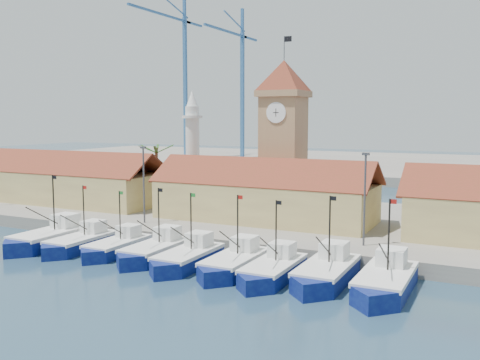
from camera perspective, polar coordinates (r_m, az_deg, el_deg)
The scene contains 20 objects.
ground at distance 48.58m, azimuth -7.04°, elevation -9.92°, with size 400.00×400.00×0.00m, color #1C344C.
quay at distance 69.14m, azimuth 3.95°, elevation -4.29°, with size 140.00×32.00×1.50m, color gray.
terminal at distance 151.59m, azimuth 16.41°, elevation 1.47°, with size 240.00×80.00×2.00m, color gray.
boat_0 at distance 61.35m, azimuth -19.79°, elevation -5.97°, with size 3.93×10.75×8.14m.
boat_1 at distance 58.72m, azimuth -16.80°, elevation -6.52°, with size 3.46×9.46×7.16m.
boat_2 at distance 56.12m, azimuth -13.14°, elevation -7.05°, with size 3.28×8.98×6.80m.
boat_3 at distance 53.36m, azimuth -9.15°, elevation -7.60°, with size 3.57×9.77×7.39m.
boat_4 at distance 50.39m, azimuth -5.74°, elevation -8.41°, with size 3.51×9.61×7.27m.
boat_5 at distance 48.36m, azimuth -0.72°, elevation -9.01°, with size 3.54×9.70×7.34m.
boat_6 at distance 46.38m, azimuth 3.42°, elevation -9.73°, with size 3.46×9.49×7.18m.
boat_7 at distance 45.90m, azimuth 9.10°, elevation -9.90°, with size 3.73×10.22×7.74m.
boat_8 at distance 44.36m, azimuth 15.20°, elevation -10.61°, with size 3.80×10.42×7.88m.
hall_left at distance 83.01m, azimuth -18.04°, elevation -0.51°, with size 31.20×10.13×7.61m.
hall_center at distance 64.96m, azimuth 2.64°, elevation -2.08°, with size 27.04×10.13×7.61m.
clock_tower at distance 69.78m, azimuth 4.65°, elevation 5.08°, with size 5.80×5.80×22.70m.
minaret at distance 78.38m, azimuth -5.08°, elevation 3.60°, with size 3.00×3.00×16.30m.
palm_tree at distance 79.70m, azimuth -8.87°, elevation 1.08°, with size 5.60×5.03×8.39m.
lamp_posts at distance 57.22m, azimuth -0.11°, elevation -0.73°, with size 80.70×0.25×9.03m.
crane_blue_far at distance 165.36m, azimuth -6.23°, elevation 12.01°, with size 1.00×37.21×48.99m.
crane_blue_near at distance 162.73m, azimuth 0.03°, elevation 11.08°, with size 1.00×32.60×44.29m.
Camera 1 is at (25.72, -38.85, 13.74)m, focal length 40.00 mm.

